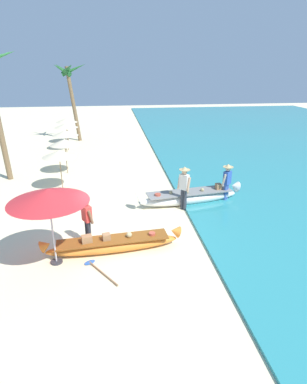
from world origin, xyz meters
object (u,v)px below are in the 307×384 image
Objects in this scene: person_vendor_hatted at (184,185)px; person_tourist_customer at (87,219)px; palm_tree_tall_inland at (69,80)px; boat_orange_foreground at (113,244)px; paddle at (98,269)px; person_vendor_assistant at (227,180)px; boat_white_midground at (189,197)px; patio_umbrella_large at (48,196)px.

person_vendor_hatted reaches higher than person_tourist_customer.
palm_tree_tall_inland is (-5.78, 14.09, 3.51)m from person_vendor_hatted.
paddle is at bearing -115.49° from boat_orange_foreground.
person_vendor_assistant reaches higher than paddle.
person_vendor_assistant is at bearing 34.94° from boat_orange_foreground.
boat_orange_foreground is at bearing -145.06° from person_vendor_assistant.
boat_white_midground is 3.01× the size of person_tourist_customer.
patio_umbrella_large is (-4.66, -3.29, 1.12)m from person_vendor_hatted.
person_vendor_assistant is at bearing 0.95° from boat_white_midground.
patio_umbrella_large is 17.59m from palm_tree_tall_inland.
paddle is at bearing -130.62° from boat_white_midground.
paddle is at bearing -82.47° from palm_tree_tall_inland.
palm_tree_tall_inland reaches higher than person_vendor_hatted.
patio_umbrella_large is at bearing -149.71° from person_vendor_assistant.
person_vendor_assistant reaches higher than boat_white_midground.
boat_white_midground is 1.05m from person_vendor_hatted.
boat_white_midground is 3.35× the size of paddle.
palm_tree_tall_inland is (-6.17, 13.50, 4.29)m from boat_white_midground.
patio_umbrella_large is 0.41× the size of palm_tree_tall_inland.
patio_umbrella_large is at bearing -144.75° from person_vendor_hatted.
paddle is at bearing -78.20° from person_tourist_customer.
boat_orange_foreground is 1.88× the size of patio_umbrella_large.
patio_umbrella_large is at bearing -165.74° from boat_orange_foreground.
paddle is at bearing -23.60° from patio_umbrella_large.
paddle is (-3.80, -4.43, -0.28)m from boat_white_midground.
patio_umbrella_large is 2.56m from paddle.
person_vendor_hatted is at bearing 30.30° from person_tourist_customer.
person_tourist_customer is at bearing 101.80° from paddle.
palm_tree_tall_inland is 18.66m from paddle.
boat_white_midground is at bearing 56.10° from person_vendor_hatted.
person_tourist_customer is at bearing -149.70° from person_vendor_hatted.
patio_umbrella_large is at bearing 156.40° from paddle.
boat_orange_foreground is 2.86× the size of person_tourist_customer.
palm_tree_tall_inland is (-7.81, 13.48, 3.60)m from person_vendor_assistant.
person_tourist_customer is at bearing -146.16° from boat_white_midground.
boat_white_midground is at bearing 45.96° from boat_orange_foreground.
boat_orange_foreground is at bearing 14.26° from patio_umbrella_large.
paddle is at bearing -140.65° from person_vendor_assistant.
person_vendor_assistant is 15.99m from palm_tree_tall_inland.
person_vendor_hatted is 0.78× the size of patio_umbrella_large.
boat_white_midground is 15.45m from palm_tree_tall_inland.
person_tourist_customer is at bearing -82.90° from palm_tree_tall_inland.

